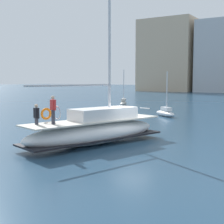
{
  "coord_description": "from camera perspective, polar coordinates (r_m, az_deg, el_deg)",
  "views": [
    {
      "loc": [
        9.6,
        -17.81,
        3.93
      ],
      "look_at": [
        -1.74,
        0.35,
        1.8
      ],
      "focal_mm": 52.52,
      "sensor_mm": 36.0,
      "label": 1
    }
  ],
  "objects": [
    {
      "name": "moored_sloop_far",
      "position": [
        49.66,
        2.01,
        1.65
      ],
      "size": [
        2.26,
        3.81,
        5.39
      ],
      "color": "#B7B2A8",
      "rests_on": "ground"
    },
    {
      "name": "main_sailboat",
      "position": [
        20.01,
        -2.88,
        -2.99
      ],
      "size": [
        5.07,
        9.88,
        13.94
      ],
      "color": "white",
      "rests_on": "ground"
    },
    {
      "name": "moored_catamaran",
      "position": [
        35.39,
        9.28,
        -0.08
      ],
      "size": [
        3.46,
        3.05,
        4.77
      ],
      "color": "silver",
      "rests_on": "ground"
    },
    {
      "name": "ground_plane",
      "position": [
        20.61,
        3.59,
        -5.32
      ],
      "size": [
        400.0,
        400.0,
        0.0
      ],
      "primitive_type": "plane",
      "color": "navy"
    }
  ]
}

